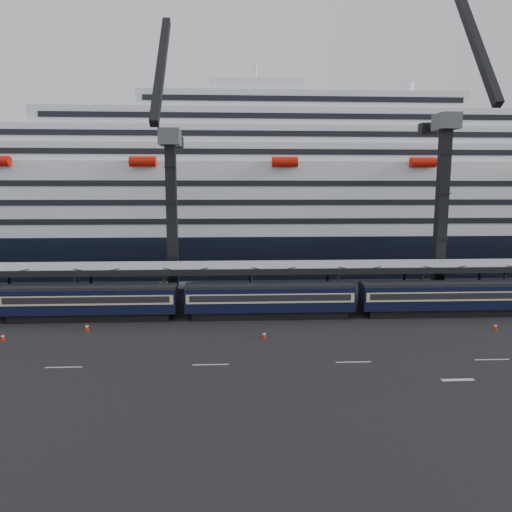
% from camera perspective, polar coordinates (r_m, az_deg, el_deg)
% --- Properties ---
extents(ground, '(260.00, 260.00, 0.00)m').
position_cam_1_polar(ground, '(44.42, 13.30, -10.87)').
color(ground, black).
rests_on(ground, ground).
extents(lane_markings, '(111.00, 4.27, 0.02)m').
position_cam_1_polar(lane_markings, '(42.89, 26.07, -12.18)').
color(lane_markings, beige).
rests_on(lane_markings, ground).
extents(train, '(133.05, 3.00, 4.05)m').
position_cam_1_polar(train, '(52.26, 5.41, -5.29)').
color(train, black).
rests_on(train, ground).
extents(canopy, '(130.00, 6.25, 5.53)m').
position_cam_1_polar(canopy, '(56.35, 9.57, -1.23)').
color(canopy, '#9B9EA3').
rests_on(canopy, ground).
extents(cruise_ship, '(214.09, 28.84, 34.00)m').
position_cam_1_polar(cruise_ship, '(87.01, 4.49, 6.81)').
color(cruise_ship, black).
rests_on(cruise_ship, ground).
extents(crane_dark_near, '(4.50, 17.75, 35.08)m').
position_cam_1_polar(crane_dark_near, '(59.50, -10.54, 5.71)').
color(crane_dark_near, '#47494E').
rests_on(crane_dark_near, ground).
extents(crane_dark_mid, '(4.50, 18.24, 39.64)m').
position_cam_1_polar(crane_dark_mid, '(63.88, 22.40, 6.68)').
color(crane_dark_mid, '#47494E').
rests_on(crane_dark_mid, ground).
extents(traffic_cone_b, '(0.39, 0.39, 0.77)m').
position_cam_1_polar(traffic_cone_b, '(50.94, -29.10, -8.78)').
color(traffic_cone_b, red).
rests_on(traffic_cone_b, ground).
extents(traffic_cone_c, '(0.43, 0.43, 0.87)m').
position_cam_1_polar(traffic_cone_c, '(50.70, -20.38, -8.27)').
color(traffic_cone_c, red).
rests_on(traffic_cone_c, ground).
extents(traffic_cone_d, '(0.42, 0.42, 0.84)m').
position_cam_1_polar(traffic_cone_d, '(45.22, 1.02, -9.75)').
color(traffic_cone_d, red).
rests_on(traffic_cone_d, ground).
extents(traffic_cone_f, '(0.41, 0.41, 0.82)m').
position_cam_1_polar(traffic_cone_f, '(54.01, 27.75, -7.74)').
color(traffic_cone_f, red).
rests_on(traffic_cone_f, ground).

